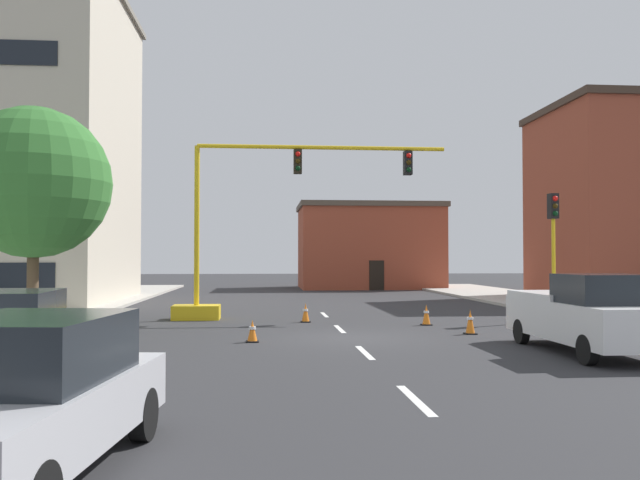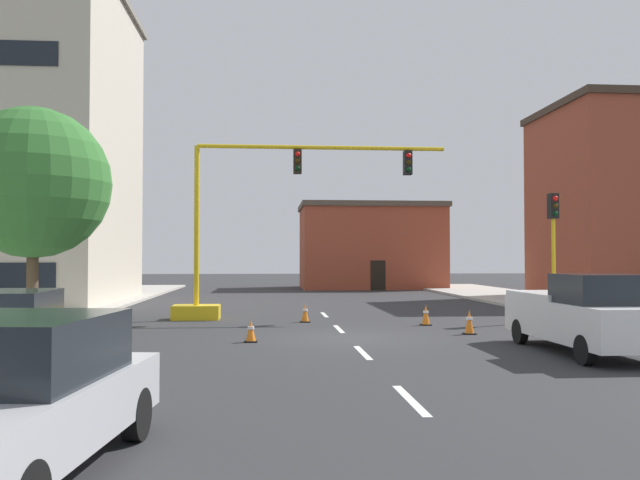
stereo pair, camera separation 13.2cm
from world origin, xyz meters
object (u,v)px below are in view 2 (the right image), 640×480
tree_left_near (33,183)px  traffic_cone_roadside_d (469,322)px  traffic_signal_gantry (234,259)px  traffic_cone_roadside_c (251,331)px  sedan_white_near_left (3,335)px  traffic_cone_roadside_a (426,315)px  pickup_truck_white (585,314)px  traffic_cone_roadside_b (305,313)px  sedan_silver_mid_left (17,396)px  traffic_light_pole_right (553,227)px

tree_left_near → traffic_cone_roadside_d: 14.55m
traffic_signal_gantry → traffic_cone_roadside_c: bearing=-83.4°
traffic_signal_gantry → sedan_white_near_left: traffic_signal_gantry is taller
tree_left_near → traffic_cone_roadside_c: (7.03, -2.99, -4.48)m
traffic_cone_roadside_c → traffic_cone_roadside_d: (6.73, 1.36, 0.07)m
sedan_white_near_left → traffic_cone_roadside_a: 14.46m
pickup_truck_white → tree_left_near: bearing=159.1°
pickup_truck_white → traffic_cone_roadside_b: (-6.49, 8.46, -0.63)m
pickup_truck_white → traffic_cone_roadside_c: size_ratio=8.70×
traffic_signal_gantry → sedan_silver_mid_left: size_ratio=2.29×
sedan_white_near_left → traffic_cone_roadside_d: size_ratio=5.99×
pickup_truck_white → traffic_cone_roadside_a: size_ratio=7.40×
traffic_signal_gantry → sedan_white_near_left: (-3.79, -12.67, -1.45)m
tree_left_near → pickup_truck_white: 16.90m
traffic_cone_roadside_a → traffic_cone_roadside_c: (-6.05, -4.17, -0.05)m
tree_left_near → traffic_cone_roadside_d: tree_left_near is taller
traffic_cone_roadside_b → traffic_cone_roadside_d: size_ratio=0.91×
traffic_light_pole_right → sedan_white_near_left: bearing=-145.9°
sedan_silver_mid_left → traffic_cone_roadside_a: bearing=61.9°
pickup_truck_white → traffic_cone_roadside_a: bearing=108.1°
sedan_white_near_left → traffic_cone_roadside_d: 13.31m
traffic_cone_roadside_c → tree_left_near: bearing=157.0°
traffic_cone_roadside_d → sedan_white_near_left: bearing=-148.5°
tree_left_near → sedan_silver_mid_left: (4.80, -14.30, -3.89)m
tree_left_near → traffic_cone_roadside_c: size_ratio=11.60×
traffic_signal_gantry → traffic_light_pole_right: bearing=-9.4°
traffic_cone_roadside_a → traffic_cone_roadside_d: bearing=-76.3°
tree_left_near → traffic_cone_roadside_a: bearing=5.2°
traffic_signal_gantry → sedan_silver_mid_left: traffic_signal_gantry is taller
traffic_cone_roadside_a → traffic_cone_roadside_d: (0.69, -2.81, 0.02)m
traffic_light_pole_right → traffic_cone_roadside_d: 6.59m
traffic_signal_gantry → traffic_cone_roadside_a: bearing=-22.9°
traffic_light_pole_right → traffic_cone_roadside_c: 12.68m
sedan_silver_mid_left → traffic_cone_roadside_b: (4.09, 16.90, -0.54)m
pickup_truck_white → sedan_silver_mid_left: (-10.58, -8.44, -0.09)m
traffic_cone_roadside_b → traffic_cone_roadside_c: traffic_cone_roadside_b is taller
traffic_signal_gantry → traffic_cone_roadside_a: (6.86, -2.91, -1.98)m
traffic_cone_roadside_b → traffic_cone_roadside_c: bearing=-108.4°
traffic_light_pole_right → sedan_white_near_left: 19.22m
pickup_truck_white → sedan_white_near_left: 13.24m
sedan_white_near_left → traffic_cone_roadside_c: 7.27m
traffic_light_pole_right → sedan_white_near_left: traffic_light_pole_right is taller
tree_left_near → traffic_cone_roadside_c: tree_left_near is taller
pickup_truck_white → sedan_white_near_left: pickup_truck_white is taller
traffic_signal_gantry → traffic_cone_roadside_b: bearing=-29.1°
tree_left_near → sedan_white_near_left: size_ratio=1.56×
traffic_signal_gantry → sedan_silver_mid_left: (-1.41, -18.39, -1.45)m
traffic_signal_gantry → traffic_cone_roadside_d: bearing=-37.1°
pickup_truck_white → traffic_cone_roadside_b: size_ratio=7.69×
tree_left_near → traffic_cone_roadside_b: (8.89, 2.60, -4.44)m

